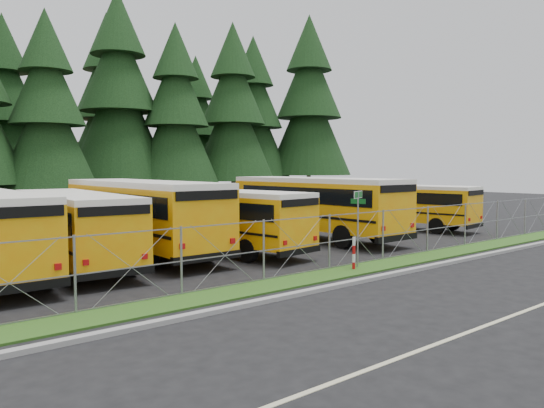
{
  "coord_description": "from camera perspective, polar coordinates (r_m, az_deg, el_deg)",
  "views": [
    {
      "loc": [
        -14.51,
        -14.09,
        3.67
      ],
      "look_at": [
        0.49,
        4.0,
        2.03
      ],
      "focal_mm": 35.0,
      "sensor_mm": 36.0,
      "label": 1
    }
  ],
  "objects": [
    {
      "name": "brick_building",
      "position": [
        57.85,
        -18.94,
        3.12
      ],
      "size": [
        22.0,
        10.0,
        6.0
      ],
      "primitive_type": "cube",
      "color": "brown",
      "rests_on": "ground"
    },
    {
      "name": "street_sign",
      "position": [
        19.27,
        9.23,
        -0.92
      ],
      "size": [
        0.79,
        0.52,
        2.81
      ],
      "color": "gray",
      "rests_on": "ground"
    },
    {
      "name": "conifer_7",
      "position": [
        48.61,
        -4.21,
        9.48
      ],
      "size": [
        7.53,
        7.53,
        16.65
      ],
      "primitive_type": null,
      "color": "black",
      "rests_on": "ground"
    },
    {
      "name": "conifer_11",
      "position": [
        49.15,
        -26.8,
        8.73
      ],
      "size": [
        7.31,
        7.31,
        16.17
      ],
      "primitive_type": null,
      "color": "black",
      "rests_on": "ground"
    },
    {
      "name": "conifer_6",
      "position": [
        45.31,
        -10.26,
        9.16
      ],
      "size": [
        7.05,
        7.05,
        15.59
      ],
      "primitive_type": null,
      "color": "black",
      "rests_on": "ground"
    },
    {
      "name": "curb",
      "position": [
        18.56,
        13.04,
        -7.32
      ],
      "size": [
        50.0,
        0.25,
        0.12
      ],
      "primitive_type": "cube",
      "color": "gray",
      "rests_on": "ground"
    },
    {
      "name": "conifer_4",
      "position": [
        39.93,
        -23.01,
        8.81
      ],
      "size": [
        6.55,
        6.55,
        14.48
      ],
      "primitive_type": null,
      "color": "black",
      "rests_on": "ground"
    },
    {
      "name": "bus_4",
      "position": [
        23.18,
        -5.85,
        -1.79
      ],
      "size": [
        3.66,
        10.43,
        2.68
      ],
      "primitive_type": null,
      "rotation": [
        0.0,
        0.0,
        0.12
      ],
      "color": "orange",
      "rests_on": "ground"
    },
    {
      "name": "conifer_13",
      "position": [
        57.29,
        -8.15,
        7.99
      ],
      "size": [
        6.96,
        6.96,
        15.39
      ],
      "primitive_type": null,
      "color": "black",
      "rests_on": "ground"
    },
    {
      "name": "bus_2",
      "position": [
        20.94,
        -20.73,
        -2.59
      ],
      "size": [
        3.21,
        10.54,
        2.72
      ],
      "primitive_type": null,
      "rotation": [
        0.0,
        0.0,
        -0.07
      ],
      "color": "orange",
      "rests_on": "ground"
    },
    {
      "name": "conifer_9",
      "position": [
        55.94,
        3.99,
        10.14
      ],
      "size": [
        8.74,
        8.74,
        19.32
      ],
      "primitive_type": null,
      "color": "black",
      "rests_on": "ground"
    },
    {
      "name": "bus_3",
      "position": [
        22.93,
        -14.22,
        -1.43
      ],
      "size": [
        2.86,
        11.83,
        3.1
      ],
      "primitive_type": null,
      "rotation": [
        0.0,
        0.0,
        -0.01
      ],
      "color": "orange",
      "rests_on": "ground"
    },
    {
      "name": "striped_bollard",
      "position": [
        19.05,
        8.79,
        -5.32
      ],
      "size": [
        0.11,
        0.11,
        1.2
      ],
      "primitive_type": "cylinder",
      "color": "#B20C0C",
      "rests_on": "ground"
    },
    {
      "name": "chainlink_fence",
      "position": [
        19.72,
        8.22,
        -3.82
      ],
      "size": [
        44.0,
        0.1,
        2.0
      ],
      "primitive_type": null,
      "color": "gray",
      "rests_on": "ground"
    },
    {
      "name": "grass_verge",
      "position": [
        19.42,
        9.73,
        -6.85
      ],
      "size": [
        50.0,
        1.4,
        0.06
      ],
      "primitive_type": "cube",
      "color": "#1F4A15",
      "rests_on": "ground"
    },
    {
      "name": "bus_6",
      "position": [
        27.24,
        4.12,
        -0.44
      ],
      "size": [
        2.86,
        11.93,
        3.13
      ],
      "primitive_type": null,
      "rotation": [
        0.0,
        0.0,
        0.0
      ],
      "color": "orange",
      "rests_on": "ground"
    },
    {
      "name": "ground",
      "position": [
        20.55,
        6.11,
        -6.3
      ],
      "size": [
        120.0,
        120.0,
        0.0
      ],
      "primitive_type": "plane",
      "color": "black",
      "rests_on": "ground"
    },
    {
      "name": "conifer_8",
      "position": [
        54.64,
        -2.02,
        9.03
      ],
      "size": [
        7.65,
        7.65,
        16.92
      ],
      "primitive_type": null,
      "color": "black",
      "rests_on": "ground"
    },
    {
      "name": "bus_east",
      "position": [
        32.53,
        13.5,
        -0.28
      ],
      "size": [
        3.78,
        10.16,
        2.6
      ],
      "primitive_type": null,
      "rotation": [
        0.0,
        0.0,
        0.15
      ],
      "color": "orange",
      "rests_on": "ground"
    },
    {
      "name": "conifer_12",
      "position": [
        52.28,
        -17.22,
        9.61
      ],
      "size": [
        8.09,
        8.09,
        17.89
      ],
      "primitive_type": null,
      "color": "black",
      "rests_on": "ground"
    },
    {
      "name": "road_lane_line",
      "position": [
        16.16,
        27.2,
        -9.55
      ],
      "size": [
        50.0,
        0.12,
        0.01
      ],
      "primitive_type": "cube",
      "color": "beige",
      "rests_on": "ground"
    },
    {
      "name": "conifer_5",
      "position": [
        46.11,
        -16.13,
        10.6
      ],
      "size": [
        8.22,
        8.22,
        18.18
      ],
      "primitive_type": null,
      "color": "black",
      "rests_on": "ground"
    }
  ]
}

